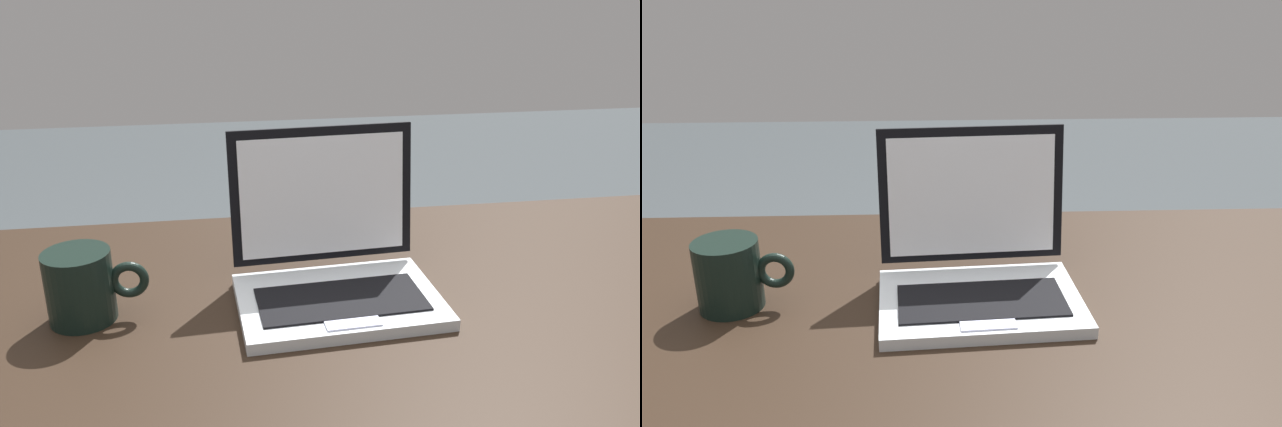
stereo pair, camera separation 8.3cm
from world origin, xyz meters
TOP-DOWN VIEW (x-y plane):
  - desk at (0.00, 0.00)m, footprint 1.74×0.68m
  - laptop_front at (0.05, 0.03)m, footprint 0.27×0.22m
  - coffee_mug at (-0.28, 0.02)m, footprint 0.13×0.08m

SIDE VIEW (x-z plane):
  - desk at x=0.00m, z-range 0.25..0.96m
  - laptop_front at x=0.05m, z-range 0.64..0.86m
  - coffee_mug at x=-0.28m, z-range 0.71..0.80m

